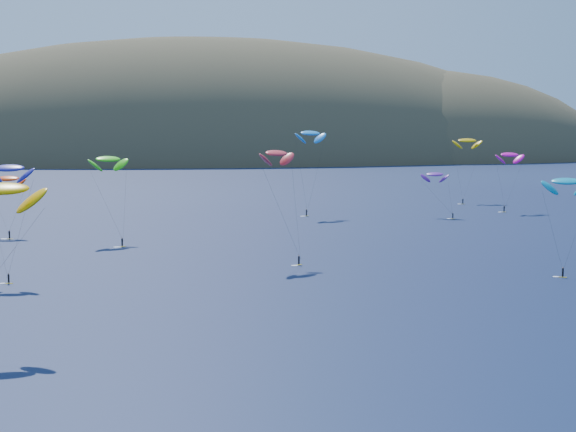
# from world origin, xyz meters

# --- Properties ---
(ground) EXTENTS (2800.00, 2800.00, 0.00)m
(ground) POSITION_xyz_m (0.00, 0.00, 0.00)
(ground) COLOR black
(ground) RESTS_ON ground
(island) EXTENTS (730.00, 300.00, 210.00)m
(island) POSITION_xyz_m (39.40, 562.36, -10.74)
(island) COLOR #3D3526
(island) RESTS_ON ground
(kitesurfer_1) EXTENTS (9.01, 10.95, 15.87)m
(kitesurfer_1) POSITION_xyz_m (-58.99, 129.65, 13.48)
(kitesurfer_1) COLOR gold
(kitesurfer_1) RESTS_ON ground
(kitesurfer_2) EXTENTS (11.71, 11.07, 21.37)m
(kitesurfer_2) POSITION_xyz_m (-42.75, 31.59, 18.59)
(kitesurfer_2) COLOR gold
(kitesurfer_2) RESTS_ON ground
(kitesurfer_3) EXTENTS (10.06, 16.23, 21.07)m
(kitesurfer_3) POSITION_xyz_m (-34.75, 117.10, 18.48)
(kitesurfer_3) COLOR gold
(kitesurfer_3) RESTS_ON ground
(kitesurfer_4) EXTENTS (10.82, 8.81, 26.56)m
(kitesurfer_4) POSITION_xyz_m (20.58, 160.40, 23.78)
(kitesurfer_4) COLOR gold
(kitesurfer_4) RESTS_ON ground
(kitesurfer_5) EXTENTS (8.80, 8.48, 18.59)m
(kitesurfer_5) POSITION_xyz_m (47.30, 61.73, 16.32)
(kitesurfer_5) COLOR gold
(kitesurfer_5) RESTS_ON ground
(kitesurfer_6) EXTENTS (8.39, 11.90, 14.18)m
(kitesurfer_6) POSITION_xyz_m (55.24, 150.72, 12.02)
(kitesurfer_6) COLOR gold
(kitesurfer_6) RESTS_ON ground
(kitesurfer_8) EXTENTS (9.58, 6.19, 19.73)m
(kitesurfer_8) POSITION_xyz_m (82.27, 159.97, 17.14)
(kitesurfer_8) COLOR gold
(kitesurfer_8) RESTS_ON ground
(kitesurfer_9) EXTENTS (8.77, 10.36, 23.10)m
(kitesurfer_9) POSITION_xyz_m (-1.24, 83.02, 20.80)
(kitesurfer_9) COLOR gold
(kitesurfer_9) RESTS_ON ground
(kitesurfer_10) EXTENTS (8.81, 8.99, 21.24)m
(kitesurfer_10) POSITION_xyz_m (-49.07, 73.71, 18.88)
(kitesurfer_10) COLOR gold
(kitesurfer_10) RESTS_ON ground
(kitesurfer_11) EXTENTS (11.40, 14.61, 23.53)m
(kitesurfer_11) POSITION_xyz_m (81.98, 193.05, 20.80)
(kitesurfer_11) COLOR gold
(kitesurfer_11) RESTS_ON ground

